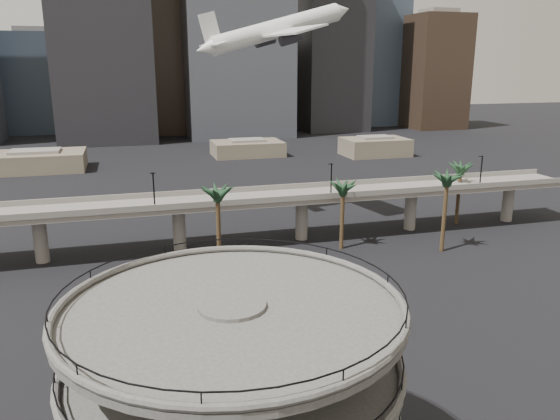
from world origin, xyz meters
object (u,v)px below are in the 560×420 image
object	(u,v)px
overpass	(242,204)
car_a	(359,355)
parking_ramp	(234,393)
car_b	(389,323)
airborne_jet	(276,30)

from	to	relation	value
overpass	car_a	distance (m)	43.08
parking_ramp	overpass	bearing A→B (deg)	77.57
car_a	car_b	bearing A→B (deg)	-59.52
airborne_jet	car_a	size ratio (longest dim) A/B	7.22
parking_ramp	car_b	xyz separation A→B (m)	(23.24, 22.60, -9.06)
airborne_jet	car_a	xyz separation A→B (m)	(-7.52, -60.11, -36.68)
parking_ramp	airborne_jet	xyz separation A→B (m)	(24.22, 76.68, 27.65)
overpass	parking_ramp	bearing A→B (deg)	-102.43
parking_ramp	overpass	size ratio (longest dim) A/B	0.17
overpass	car_a	world-z (taller)	overpass
overpass	airborne_jet	distance (m)	36.71
airborne_jet	car_b	world-z (taller)	airborne_jet
parking_ramp	overpass	distance (m)	60.46
airborne_jet	car_b	size ratio (longest dim) A/B	7.32
overpass	car_b	bearing A→B (deg)	-74.29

